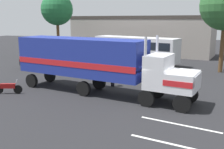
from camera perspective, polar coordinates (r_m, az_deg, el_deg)
name	(u,v)px	position (r m, az deg, el deg)	size (l,w,h in m)	color
ground_plane	(157,102)	(18.05, 9.83, -6.08)	(120.00, 120.00, 0.00)	#232326
lane_stripe_near	(179,125)	(14.66, 14.63, -10.63)	(4.40, 0.16, 0.01)	silver
lane_stripe_mid	(176,145)	(12.43, 13.91, -14.88)	(4.40, 0.16, 0.01)	silver
semi_truck	(93,60)	(19.66, -4.32, 3.14)	(14.36, 5.49, 4.50)	silver
person_bystander	(113,76)	(21.80, 0.16, -0.31)	(0.35, 0.47, 1.63)	black
parked_bus	(135,48)	(32.71, 5.16, 5.88)	(11.23, 6.02, 3.40)	silver
parked_car	(38,62)	(30.70, -16.07, 2.68)	(4.75, 3.20, 1.57)	black
motorcycle	(8,88)	(21.23, -21.90, -2.68)	(2.04, 0.73, 1.12)	black
tree_center	(57,10)	(41.56, -12.04, 13.84)	(4.85, 4.85, 9.50)	brown
building_backdrop	(139,33)	(43.68, 5.90, 9.01)	(24.43, 10.94, 6.12)	#9E938C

